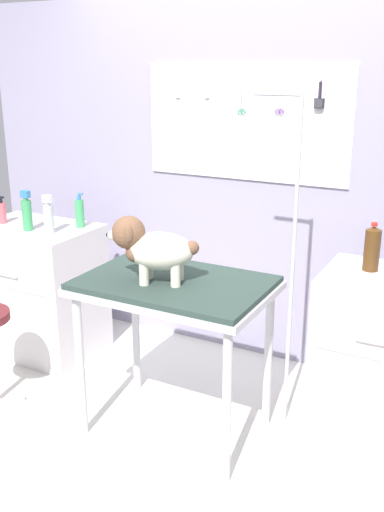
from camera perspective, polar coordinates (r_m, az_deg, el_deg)
name	(u,v)px	position (r m, az deg, el deg)	size (l,w,h in m)	color
ground	(139,448)	(3.23, -5.17, -18.04)	(4.40, 4.00, 0.04)	silver
rear_wall_panel	(242,183)	(3.81, 4.89, 7.09)	(4.00, 0.11, 2.30)	#8F88A2
grooming_table	(175,297)	(2.97, -1.69, -4.01)	(0.95, 0.64, 0.86)	#B7B7BC
grooming_arm	(290,282)	(3.06, 9.48, -2.45)	(0.30, 0.11, 1.76)	#B7B7BC
dog	(151,248)	(2.86, -3.96, 0.82)	(0.45, 0.31, 0.33)	beige
counter_left	(38,289)	(4.11, -14.70, -3.09)	(0.80, 0.58, 0.88)	silver
shampoo_bottle	(27,213)	(3.87, -15.70, 4.02)	(0.06, 0.06, 0.26)	#3A9757
pump_bottle_white	(2,212)	(4.11, -17.97, 4.04)	(0.06, 0.06, 0.18)	#D6555E
spray_bottle_short	(80,213)	(3.87, -10.82, 4.12)	(0.06, 0.06, 0.23)	#3B9B59
spray_bottle_tall	(49,217)	(3.77, -13.72, 3.71)	(0.06, 0.06, 0.24)	#A9B8B6
soda_bottle	(372,248)	(3.10, 17.04, 0.71)	(0.08, 0.08, 0.25)	#4B2E13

